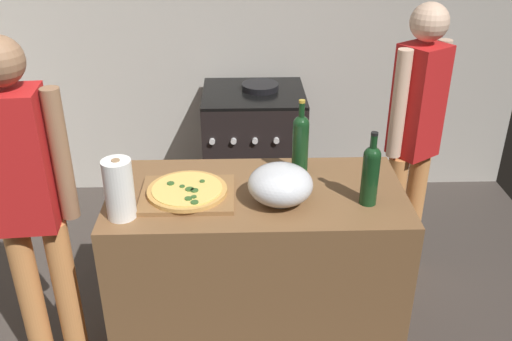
{
  "coord_description": "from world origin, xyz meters",
  "views": [
    {
      "loc": [
        0.12,
        -1.36,
        2.13
      ],
      "look_at": [
        0.19,
        0.89,
        0.95
      ],
      "focal_mm": 39.82,
      "sensor_mm": 36.0,
      "label": 1
    }
  ],
  "objects": [
    {
      "name": "person_in_red",
      "position": [
        1.04,
        1.38,
        0.91
      ],
      "size": [
        0.32,
        0.28,
        1.6
      ],
      "color": "#D88C4C",
      "rests_on": "ground_plane"
    },
    {
      "name": "wine_bottle_clear",
      "position": [
        0.39,
        0.94,
        1.06
      ],
      "size": [
        0.07,
        0.07,
        0.36
      ],
      "color": "#143819",
      "rests_on": "counter"
    },
    {
      "name": "kitchen_wall_rear",
      "position": [
        0.0,
        2.53,
        1.3
      ],
      "size": [
        4.24,
        0.1,
        2.6
      ],
      "primitive_type": "cube",
      "color": "#BCB7AD",
      "rests_on": "ground_plane"
    },
    {
      "name": "cutting_board",
      "position": [
        -0.11,
        0.75,
        0.91
      ],
      "size": [
        0.4,
        0.32,
        0.02
      ],
      "primitive_type": "cube",
      "color": "olive",
      "rests_on": "counter"
    },
    {
      "name": "ground_plane",
      "position": [
        0.0,
        1.24,
        -0.01
      ],
      "size": [
        4.24,
        3.08,
        0.02
      ],
      "primitive_type": "cube",
      "color": "#3F3833"
    },
    {
      "name": "person_in_stripes",
      "position": [
        -0.77,
        0.71,
        0.94
      ],
      "size": [
        0.4,
        0.22,
        1.62
      ],
      "color": "#D88C4C",
      "rests_on": "ground_plane"
    },
    {
      "name": "pizza",
      "position": [
        -0.11,
        0.75,
        0.94
      ],
      "size": [
        0.34,
        0.34,
        0.03
      ],
      "color": "tan",
      "rests_on": "cutting_board"
    },
    {
      "name": "counter",
      "position": [
        0.19,
        0.79,
        0.45
      ],
      "size": [
        1.3,
        0.64,
        0.9
      ],
      "primitive_type": "cube",
      "color": "brown",
      "rests_on": "ground_plane"
    },
    {
      "name": "paper_towel_roll",
      "position": [
        -0.36,
        0.6,
        1.03
      ],
      "size": [
        0.12,
        0.12,
        0.26
      ],
      "color": "white",
      "rests_on": "counter"
    },
    {
      "name": "stove",
      "position": [
        0.21,
        2.13,
        0.45
      ],
      "size": [
        0.66,
        0.61,
        0.92
      ],
      "color": "black",
      "rests_on": "ground_plane"
    },
    {
      "name": "mixing_bowl",
      "position": [
        0.28,
        0.7,
        0.99
      ],
      "size": [
        0.27,
        0.27,
        0.17
      ],
      "color": "#B2B2B7",
      "rests_on": "counter"
    },
    {
      "name": "wine_bottle_amber",
      "position": [
        0.65,
        0.68,
        1.05
      ],
      "size": [
        0.07,
        0.07,
        0.32
      ],
      "color": "#143819",
      "rests_on": "counter"
    }
  ]
}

